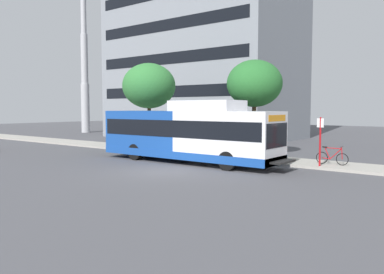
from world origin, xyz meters
TOP-DOWN VIEW (x-y plane):
  - ground_plane at (0.00, 8.00)m, footprint 120.00×120.00m
  - sidewalk_curb at (7.00, 6.00)m, footprint 3.00×56.00m
  - transit_bus at (3.53, 0.97)m, footprint 2.58×12.25m
  - bus_stop_sign_pole at (5.97, -6.07)m, footprint 0.10×0.36m
  - bicycle_parked at (6.91, -6.42)m, footprint 0.52×1.76m
  - street_tree_near_stop at (8.09, -0.95)m, footprint 3.58×3.58m
  - street_tree_mid_block at (7.62, 8.06)m, footprint 4.13×4.13m
  - lattice_comm_tower at (17.88, 29.74)m, footprint 1.10×1.10m

SIDE VIEW (x-z plane):
  - ground_plane at x=0.00m, z-range 0.00..0.00m
  - sidewalk_curb at x=7.00m, z-range 0.00..0.14m
  - bicycle_parked at x=6.91m, z-range 0.05..1.07m
  - bus_stop_sign_pole at x=5.97m, z-range 0.35..2.95m
  - transit_bus at x=3.53m, z-range -0.12..3.53m
  - street_tree_near_stop at x=8.09m, z-range 1.70..7.90m
  - street_tree_mid_block at x=7.62m, z-range 1.66..8.24m
  - lattice_comm_tower at x=17.88m, z-range -4.75..23.54m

